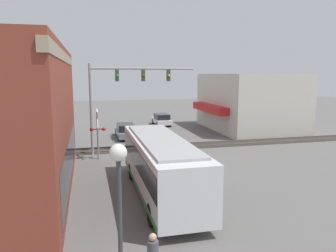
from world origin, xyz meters
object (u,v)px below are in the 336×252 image
at_px(parked_car_grey, 126,131).
at_px(parked_car_white, 162,120).
at_px(pedestrian_near_bus, 203,182).
at_px(crossing_signal, 98,129).
at_px(streetlamp, 120,217).
at_px(city_bus, 161,164).

height_order(parked_car_grey, parked_car_white, parked_car_grey).
distance_m(parked_car_white, pedestrian_near_bus, 25.06).
height_order(crossing_signal, streetlamp, streetlamp).
distance_m(city_bus, parked_car_white, 24.38).
bearing_deg(pedestrian_near_bus, streetlamp, 146.26).
relative_size(crossing_signal, streetlamp, 0.81).
height_order(crossing_signal, parked_car_grey, crossing_signal).
height_order(city_bus, streetlamp, streetlamp).
distance_m(city_bus, pedestrian_near_bus, 2.37).
distance_m(streetlamp, parked_car_grey, 25.08).
relative_size(crossing_signal, parked_car_white, 0.85).
bearing_deg(parked_car_white, pedestrian_near_bus, 172.14).
bearing_deg(parked_car_grey, city_bus, 180.00).
bearing_deg(streetlamp, parked_car_white, -14.52).
relative_size(crossing_signal, parked_car_grey, 0.79).
distance_m(city_bus, parked_car_grey, 16.43).
xyz_separation_m(city_bus, streetlamp, (-8.41, 2.93, 1.10)).
bearing_deg(streetlamp, parked_car_grey, -6.74).
xyz_separation_m(crossing_signal, pedestrian_near_bus, (-9.55, -4.93, -1.36)).
bearing_deg(city_bus, crossing_signal, 19.22).
xyz_separation_m(crossing_signal, parked_car_white, (15.27, -8.36, -1.62)).
distance_m(streetlamp, parked_car_white, 33.30).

